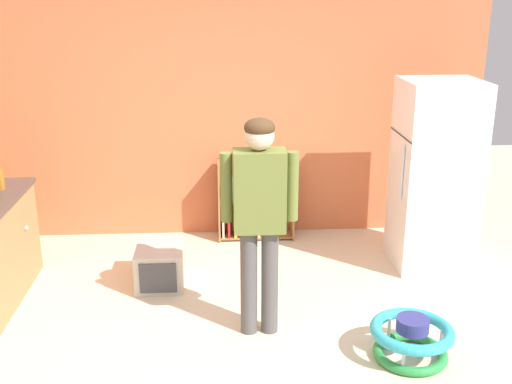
# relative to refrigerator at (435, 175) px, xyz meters

# --- Properties ---
(ground_plane) EXTENTS (12.00, 12.00, 0.00)m
(ground_plane) POSITION_rel_refrigerator_xyz_m (-1.83, -1.36, -0.89)
(ground_plane) COLOR beige
(ground_plane) RESTS_ON ground
(back_wall) EXTENTS (5.20, 0.06, 2.70)m
(back_wall) POSITION_rel_refrigerator_xyz_m (-1.83, 0.97, 0.46)
(back_wall) COLOR #CD6B42
(back_wall) RESTS_ON ground
(refrigerator) EXTENTS (0.73, 0.68, 1.78)m
(refrigerator) POSITION_rel_refrigerator_xyz_m (0.00, 0.00, 0.00)
(refrigerator) COLOR white
(refrigerator) RESTS_ON ground
(bookshelf) EXTENTS (0.80, 0.28, 0.85)m
(bookshelf) POSITION_rel_refrigerator_xyz_m (-1.69, 0.79, -0.52)
(bookshelf) COLOR #A16938
(bookshelf) RESTS_ON ground
(standing_person) EXTENTS (0.57, 0.22, 1.69)m
(standing_person) POSITION_rel_refrigerator_xyz_m (-1.72, -1.18, 0.14)
(standing_person) COLOR #514E4E
(standing_person) RESTS_ON ground
(baby_walker) EXTENTS (0.60, 0.60, 0.32)m
(baby_walker) POSITION_rel_refrigerator_xyz_m (-0.65, -1.62, -0.73)
(baby_walker) COLOR green
(baby_walker) RESTS_ON ground
(pet_carrier) EXTENTS (0.42, 0.55, 0.36)m
(pet_carrier) POSITION_rel_refrigerator_xyz_m (-2.56, -0.30, -0.71)
(pet_carrier) COLOR beige
(pet_carrier) RESTS_ON ground
(amber_bottle) EXTENTS (0.07, 0.07, 0.25)m
(amber_bottle) POSITION_rel_refrigerator_xyz_m (-3.90, -0.22, 0.11)
(amber_bottle) COLOR #9E661E
(amber_bottle) RESTS_ON kitchen_counter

